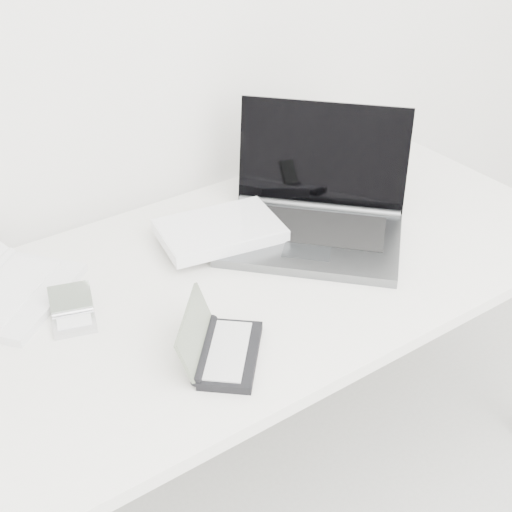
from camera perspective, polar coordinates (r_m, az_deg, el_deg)
desk at (r=1.69m, az=0.05°, el=-2.07°), size 1.60×0.80×0.73m
laptop_large at (r=1.75m, az=2.64°, el=2.98°), size 0.64×0.56×0.29m
pda_silver at (r=1.53m, az=-14.39°, el=-4.73°), size 0.11×0.13×0.06m
palmtop_charcoal at (r=1.40m, az=-2.88°, el=-7.43°), size 0.23×0.24×0.11m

